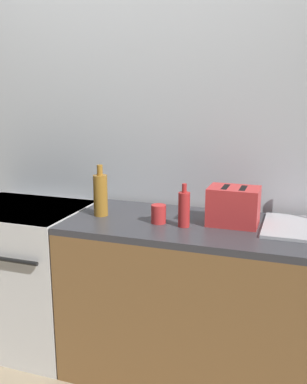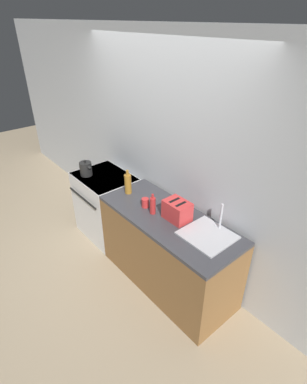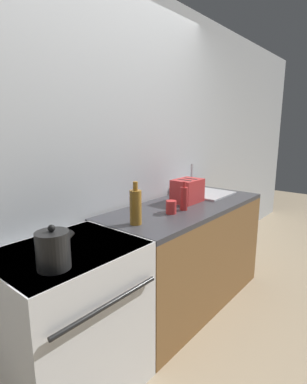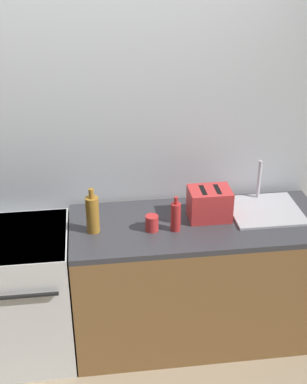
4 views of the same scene
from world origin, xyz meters
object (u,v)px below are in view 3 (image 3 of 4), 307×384
(kettle, at_px, (53,250))
(toaster, at_px, (187,191))
(bottle_amber, at_px, (136,207))
(bottle_red, at_px, (184,198))
(cup_red, at_px, (171,207))
(stove, at_px, (71,320))

(kettle, bearing_deg, toaster, 8.73)
(kettle, relative_size, bottle_amber, 0.73)
(bottle_amber, bearing_deg, bottle_red, -5.57)
(bottle_amber, distance_m, cup_red, 0.36)
(toaster, xyz_separation_m, cup_red, (-0.38, -0.10, -0.05))
(kettle, relative_size, cup_red, 2.11)
(kettle, xyz_separation_m, cup_red, (1.06, 0.12, -0.04))
(bottle_red, bearing_deg, stove, 177.20)
(stove, xyz_separation_m, cup_red, (0.89, -0.03, 0.48))
(bottle_amber, xyz_separation_m, cup_red, (0.35, -0.03, -0.07))
(kettle, bearing_deg, stove, 41.84)
(stove, bearing_deg, kettle, -138.16)
(toaster, relative_size, bottle_red, 1.15)
(kettle, height_order, toaster, kettle)
(toaster, bearing_deg, bottle_red, -152.75)
(bottle_amber, height_order, cup_red, bottle_amber)
(stove, relative_size, cup_red, 8.96)
(bottle_amber, xyz_separation_m, bottle_red, (0.49, -0.05, -0.03))
(stove, xyz_separation_m, bottle_amber, (0.54, -0.00, 0.55))
(toaster, distance_m, bottle_red, 0.26)
(toaster, height_order, bottle_red, bottle_red)
(stove, height_order, kettle, kettle)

